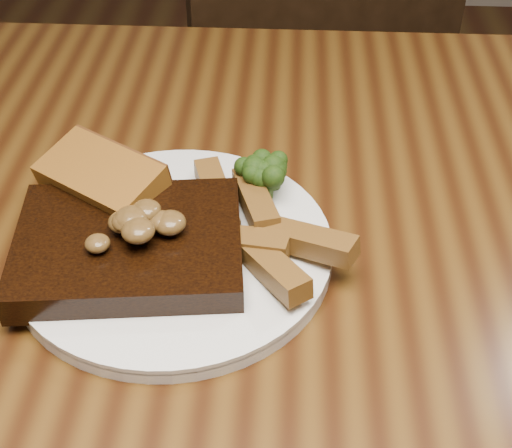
{
  "coord_description": "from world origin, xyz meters",
  "views": [
    {
      "loc": [
        0.01,
        -0.45,
        1.19
      ],
      "look_at": [
        -0.02,
        0.01,
        0.78
      ],
      "focal_mm": 50.0,
      "sensor_mm": 36.0,
      "label": 1
    }
  ],
  "objects": [
    {
      "name": "plate",
      "position": [
        -0.09,
        -0.0,
        0.76
      ],
      "size": [
        0.28,
        0.28,
        0.01
      ],
      "primitive_type": "cylinder",
      "rotation": [
        0.0,
        0.0,
        0.01
      ],
      "color": "silver",
      "rests_on": "dining_table"
    },
    {
      "name": "garlic_bread",
      "position": [
        -0.16,
        0.05,
        0.77
      ],
      "size": [
        0.13,
        0.11,
        0.02
      ],
      "primitive_type": "cube",
      "rotation": [
        0.0,
        0.0,
        -0.56
      ],
      "color": "brown",
      "rests_on": "plate"
    },
    {
      "name": "broccoli_cluster",
      "position": [
        -0.01,
        0.07,
        0.78
      ],
      "size": [
        0.07,
        0.07,
        0.04
      ],
      "primitive_type": null,
      "color": "#22370C",
      "rests_on": "plate"
    },
    {
      "name": "chair_far",
      "position": [
        0.02,
        0.71,
        0.53
      ],
      "size": [
        0.58,
        0.58,
        0.95
      ],
      "rotation": [
        0.0,
        0.0,
        3.51
      ],
      "color": "black",
      "rests_on": "ground"
    },
    {
      "name": "mushroom_pile",
      "position": [
        -0.12,
        -0.01,
        0.8
      ],
      "size": [
        0.08,
        0.08,
        0.03
      ],
      "primitive_type": null,
      "color": "brown",
      "rests_on": "steak"
    },
    {
      "name": "potato_wedges",
      "position": [
        -0.01,
        0.02,
        0.77
      ],
      "size": [
        0.12,
        0.12,
        0.02
      ],
      "primitive_type": null,
      "color": "brown",
      "rests_on": "plate"
    },
    {
      "name": "dining_table",
      "position": [
        0.0,
        0.0,
        0.66
      ],
      "size": [
        1.6,
        0.9,
        0.75
      ],
      "color": "#442A0D",
      "rests_on": "ground"
    },
    {
      "name": "steak",
      "position": [
        -0.12,
        -0.02,
        0.78
      ],
      "size": [
        0.2,
        0.16,
        0.03
      ],
      "primitive_type": "cube",
      "rotation": [
        0.0,
        0.0,
        0.11
      ],
      "color": "black",
      "rests_on": "plate"
    },
    {
      "name": "steak_bone",
      "position": [
        -0.12,
        -0.08,
        0.77
      ],
      "size": [
        0.16,
        0.03,
        0.02
      ],
      "primitive_type": "cube",
      "rotation": [
        0.0,
        0.0,
        0.11
      ],
      "color": "#BDB492",
      "rests_on": "plate"
    }
  ]
}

